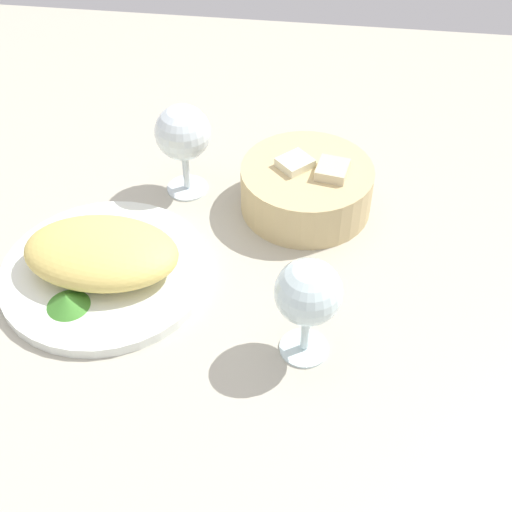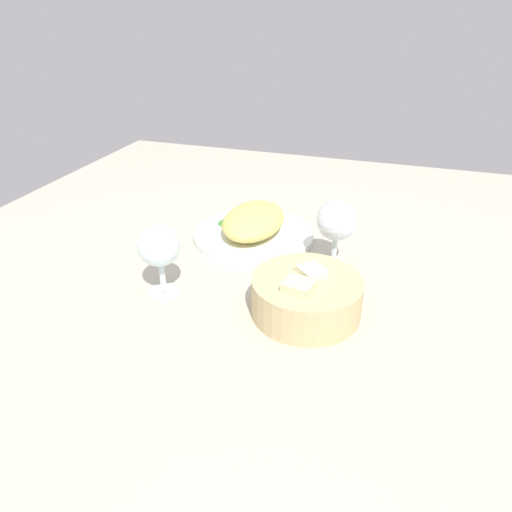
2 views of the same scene
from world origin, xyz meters
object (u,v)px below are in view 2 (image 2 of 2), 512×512
at_px(wine_glass_far, 337,222).
at_px(wine_glass_near, 159,248).
at_px(bread_basket, 306,296).
at_px(plate, 254,235).

bearing_deg(wine_glass_far, wine_glass_near, -54.24).
height_order(bread_basket, wine_glass_near, wine_glass_near).
xyz_separation_m(bread_basket, wine_glass_far, (-0.18, 0.02, 0.06)).
xyz_separation_m(wine_glass_near, wine_glass_far, (-0.19, 0.27, 0.00)).
xyz_separation_m(bread_basket, wine_glass_near, (0.02, -0.25, 0.06)).
bearing_deg(plate, wine_glass_far, 71.13).
bearing_deg(bread_basket, wine_glass_far, 174.54).
xyz_separation_m(plate, wine_glass_far, (0.06, 0.19, 0.09)).
bearing_deg(plate, wine_glass_near, -17.82).
height_order(plate, bread_basket, bread_basket).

